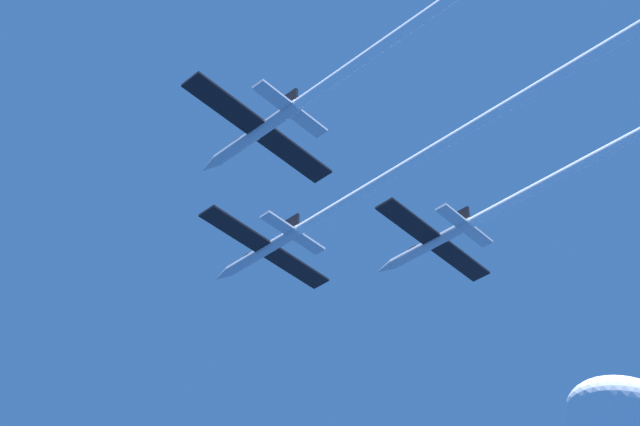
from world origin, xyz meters
TOP-DOWN VIEW (x-y plane):
  - jet_lead at (0.07, -15.84)m, footprint 18.64×57.90m
  - jet_left_wing at (-13.44, -27.28)m, footprint 18.64×54.99m
  - jet_right_wing at (13.46, -29.17)m, footprint 18.64×56.06m
  - cloud_wispy at (49.80, -17.71)m, footprint 24.95×13.72m

SIDE VIEW (x-z plane):
  - cloud_wispy at x=49.80m, z-range -14.68..-5.94m
  - jet_lead at x=0.07m, z-range -2.30..0.79m
  - jet_left_wing at x=-13.44m, z-range -1.83..1.26m
  - jet_right_wing at x=13.46m, z-range -1.05..2.04m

